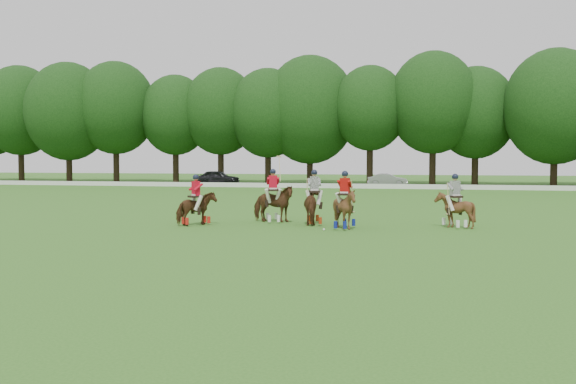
% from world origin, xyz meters
% --- Properties ---
extents(ground, '(180.00, 180.00, 0.00)m').
position_xyz_m(ground, '(0.00, 0.00, 0.00)').
color(ground, '#2E601B').
rests_on(ground, ground).
extents(tree_line, '(117.98, 14.32, 14.75)m').
position_xyz_m(tree_line, '(0.26, 48.05, 8.23)').
color(tree_line, black).
rests_on(tree_line, ground).
extents(boundary_rail, '(120.00, 0.10, 0.44)m').
position_xyz_m(boundary_rail, '(0.00, 38.00, 0.22)').
color(boundary_rail, white).
rests_on(boundary_rail, ground).
extents(car_left, '(4.65, 1.96, 1.57)m').
position_xyz_m(car_left, '(-15.53, 42.50, 0.79)').
color(car_left, black).
rests_on(car_left, ground).
extents(car_mid, '(4.05, 1.62, 1.31)m').
position_xyz_m(car_mid, '(2.33, 42.50, 0.65)').
color(car_mid, gray).
rests_on(car_mid, ground).
extents(polo_red_a, '(1.65, 1.76, 2.14)m').
position_xyz_m(polo_red_a, '(-2.61, 3.25, 0.76)').
color(polo_red_a, '#452812').
rests_on(polo_red_a, ground).
extents(polo_red_b, '(1.99, 1.85, 2.89)m').
position_xyz_m(polo_red_b, '(0.22, 5.23, 0.84)').
color(polo_red_b, '#452812').
rests_on(polo_red_b, ground).
extents(polo_red_c, '(1.51, 1.65, 2.31)m').
position_xyz_m(polo_red_c, '(3.68, 3.28, 0.83)').
color(polo_red_c, '#452812').
rests_on(polo_red_c, ground).
extents(polo_stripe_a, '(1.38, 2.09, 2.33)m').
position_xyz_m(polo_stripe_a, '(2.16, 4.76, 0.84)').
color(polo_stripe_a, '#452812').
rests_on(polo_stripe_a, ground).
extents(polo_stripe_b, '(1.69, 1.74, 2.19)m').
position_xyz_m(polo_stripe_b, '(7.94, 4.75, 0.77)').
color(polo_stripe_b, '#452812').
rests_on(polo_stripe_b, ground).
extents(polo_ball, '(0.09, 0.09, 0.09)m').
position_xyz_m(polo_ball, '(2.97, 2.52, 0.04)').
color(polo_ball, white).
rests_on(polo_ball, ground).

